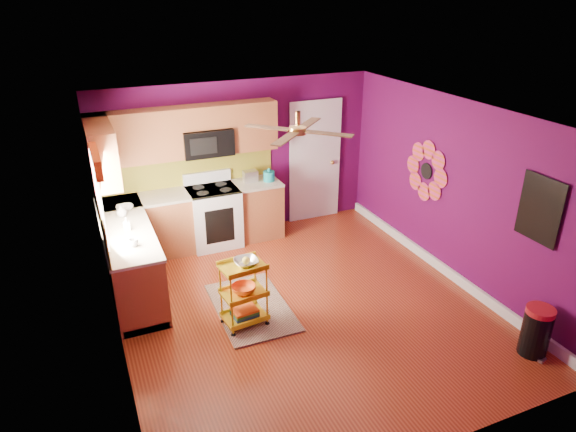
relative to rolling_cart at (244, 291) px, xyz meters
name	(u,v)px	position (x,y,z in m)	size (l,w,h in m)	color
ground	(303,306)	(0.81, 0.08, -0.48)	(5.00, 5.00, 0.00)	maroon
room_envelope	(306,188)	(0.84, 0.08, 1.16)	(4.54, 5.04, 2.52)	#4F0943
lower_cabinets	(168,237)	(-0.54, 1.89, -0.04)	(2.81, 2.31, 0.94)	brown
electric_range	(214,216)	(0.26, 2.25, 0.01)	(0.76, 0.66, 1.13)	white
upper_cabinetry	(161,140)	(-0.43, 2.25, 1.32)	(2.80, 2.30, 1.26)	brown
left_window	(96,178)	(-1.41, 1.13, 1.26)	(0.08, 1.35, 1.08)	white
panel_door	(315,163)	(2.16, 2.54, 0.55)	(0.95, 0.11, 2.15)	white
right_wall_art	(472,186)	(3.04, -0.26, 0.97)	(0.04, 2.74, 1.04)	black
ceiling_fan	(298,130)	(0.81, 0.28, 1.81)	(1.01, 1.01, 0.26)	#BF8C3F
shag_rug	(252,307)	(0.18, 0.30, -0.46)	(0.89, 1.45, 0.02)	black
rolling_cart	(244,291)	(0.00, 0.00, 0.00)	(0.55, 0.43, 0.93)	gold
trash_can	(536,331)	(2.80, -1.79, -0.18)	(0.39, 0.39, 0.60)	black
teal_kettle	(269,176)	(1.19, 2.23, 0.55)	(0.18, 0.18, 0.21)	teal
toaster	(250,176)	(0.91, 2.32, 0.55)	(0.22, 0.15, 0.18)	beige
soap_bottle_a	(126,224)	(-1.14, 1.26, 0.55)	(0.08, 0.08, 0.18)	#EA3F72
soap_bottle_b	(122,211)	(-1.14, 1.73, 0.55)	(0.13, 0.13, 0.17)	white
counter_dish	(125,208)	(-1.08, 1.94, 0.49)	(0.23, 0.23, 0.06)	white
counter_cup	(133,243)	(-1.12, 0.77, 0.51)	(0.12, 0.12, 0.09)	white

